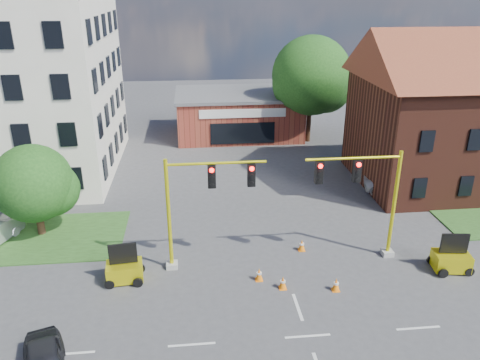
{
  "coord_description": "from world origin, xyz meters",
  "views": [
    {
      "loc": [
        -4.58,
        -15.68,
        14.02
      ],
      "look_at": [
        -1.91,
        10.0,
        3.27
      ],
      "focal_mm": 35.0,
      "sensor_mm": 36.0,
      "label": 1
    }
  ],
  "objects_px": {
    "pickup_white": "(401,183)",
    "signal_mast_east": "(366,193)",
    "signal_mast_west": "(200,200)",
    "trailer_west": "(125,270)",
    "trailer_east": "(451,259)"
  },
  "relations": [
    {
      "from": "pickup_white",
      "to": "signal_mast_east",
      "type": "bearing_deg",
      "value": 159.9
    },
    {
      "from": "trailer_east",
      "to": "trailer_west",
      "type": "bearing_deg",
      "value": -175.11
    },
    {
      "from": "signal_mast_east",
      "to": "trailer_east",
      "type": "distance_m",
      "value": 5.74
    },
    {
      "from": "signal_mast_west",
      "to": "pickup_white",
      "type": "distance_m",
      "value": 17.11
    },
    {
      "from": "trailer_west",
      "to": "trailer_east",
      "type": "bearing_deg",
      "value": -8.93
    },
    {
      "from": "signal_mast_east",
      "to": "pickup_white",
      "type": "bearing_deg",
      "value": 54.23
    },
    {
      "from": "signal_mast_west",
      "to": "trailer_east",
      "type": "xyz_separation_m",
      "value": [
        13.09,
        -1.76,
        -3.27
      ]
    },
    {
      "from": "pickup_white",
      "to": "trailer_east",
      "type": "bearing_deg",
      "value": -173.18
    },
    {
      "from": "trailer_west",
      "to": "signal_mast_east",
      "type": "bearing_deg",
      "value": -1.94
    },
    {
      "from": "trailer_east",
      "to": "signal_mast_east",
      "type": "bearing_deg",
      "value": 165.72
    },
    {
      "from": "signal_mast_west",
      "to": "trailer_west",
      "type": "xyz_separation_m",
      "value": [
        -3.99,
        -0.95,
        -3.28
      ]
    },
    {
      "from": "signal_mast_west",
      "to": "pickup_white",
      "type": "bearing_deg",
      "value": 29.36
    },
    {
      "from": "signal_mast_east",
      "to": "trailer_west",
      "type": "xyz_separation_m",
      "value": [
        -12.7,
        -0.95,
        -3.28
      ]
    },
    {
      "from": "trailer_west",
      "to": "signal_mast_west",
      "type": "bearing_deg",
      "value": 7.21
    },
    {
      "from": "signal_mast_east",
      "to": "trailer_west",
      "type": "height_order",
      "value": "signal_mast_east"
    }
  ]
}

